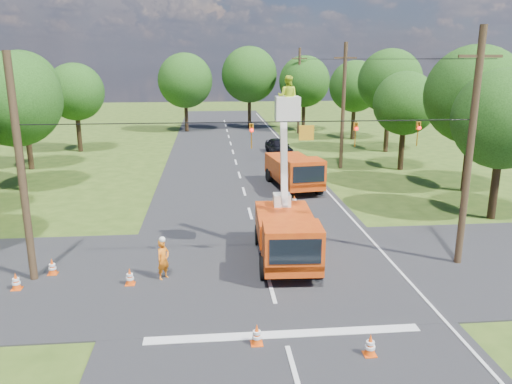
{
  "coord_description": "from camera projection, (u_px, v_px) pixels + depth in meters",
  "views": [
    {
      "loc": [
        -2.27,
        -17.49,
        8.67
      ],
      "look_at": [
        -0.11,
        5.22,
        2.6
      ],
      "focal_mm": 35.0,
      "sensor_mm": 36.0,
      "label": 1
    }
  ],
  "objects": [
    {
      "name": "tree_left_e",
      "position": [
        22.0,
        88.0,
        39.15
      ],
      "size": [
        5.8,
        5.8,
        9.41
      ],
      "color": "#382616",
      "rests_on": "ground"
    },
    {
      "name": "pole_right_near",
      "position": [
        470.0,
        148.0,
        20.65
      ],
      "size": [
        1.8,
        0.3,
        10.0
      ],
      "color": "#4C3823",
      "rests_on": "ground"
    },
    {
      "name": "road_cross",
      "position": [
        266.0,
        270.0,
        21.19
      ],
      "size": [
        56.0,
        10.0,
        0.07
      ],
      "primitive_type": "cube",
      "color": "black",
      "rests_on": "ground"
    },
    {
      "name": "second_truck",
      "position": [
        294.0,
        171.0,
        34.24
      ],
      "size": [
        3.33,
        6.85,
        2.47
      ],
      "rotation": [
        0.0,
        0.0,
        0.13
      ],
      "color": "#D64D0F",
      "rests_on": "ground"
    },
    {
      "name": "traffic_cone_1",
      "position": [
        370.0,
        345.0,
        15.0
      ],
      "size": [
        0.38,
        0.38,
        0.71
      ],
      "color": "#F54F0C",
      "rests_on": "ground"
    },
    {
      "name": "ground_worker",
      "position": [
        163.0,
        260.0,
        20.15
      ],
      "size": [
        0.71,
        0.73,
        1.68
      ],
      "primitive_type": "imported",
      "rotation": [
        0.0,
        0.0,
        0.85
      ],
      "color": "orange",
      "rests_on": "ground"
    },
    {
      "name": "tree_right_b",
      "position": [
        474.0,
        95.0,
        32.44
      ],
      "size": [
        6.4,
        6.4,
        9.65
      ],
      "color": "#382616",
      "rests_on": "ground"
    },
    {
      "name": "tree_right_e",
      "position": [
        355.0,
        86.0,
        54.62
      ],
      "size": [
        5.6,
        5.6,
        8.63
      ],
      "color": "#382616",
      "rests_on": "ground"
    },
    {
      "name": "pole_left",
      "position": [
        21.0,
        172.0,
        19.16
      ],
      "size": [
        0.3,
        0.3,
        9.0
      ],
      "color": "#4C3823",
      "rests_on": "ground"
    },
    {
      "name": "distant_car",
      "position": [
        279.0,
        146.0,
        47.18
      ],
      "size": [
        2.52,
        4.57,
        1.47
      ],
      "primitive_type": "imported",
      "rotation": [
        0.0,
        0.0,
        0.19
      ],
      "color": "black",
      "rests_on": "ground"
    },
    {
      "name": "signal_span",
      "position": [
        322.0,
        132.0,
        19.87
      ],
      "size": [
        18.0,
        0.29,
        1.07
      ],
      "color": "black",
      "rests_on": "ground"
    },
    {
      "name": "edge_line",
      "position": [
        311.0,
        174.0,
        39.01
      ],
      "size": [
        0.12,
        90.0,
        0.02
      ],
      "primitive_type": "cube",
      "color": "silver",
      "rests_on": "ground"
    },
    {
      "name": "tree_left_d",
      "position": [
        13.0,
        100.0,
        32.67
      ],
      "size": [
        6.2,
        6.2,
        9.24
      ],
      "color": "#382616",
      "rests_on": "ground"
    },
    {
      "name": "tree_far_a",
      "position": [
        185.0,
        81.0,
        60.51
      ],
      "size": [
        6.6,
        6.6,
        9.5
      ],
      "color": "#382616",
      "rests_on": "ground"
    },
    {
      "name": "bucket_truck",
      "position": [
        287.0,
        225.0,
        21.74
      ],
      "size": [
        2.76,
        6.43,
        8.04
      ],
      "rotation": [
        0.0,
        0.0,
        -0.04
      ],
      "color": "#D64D0F",
      "rests_on": "ground"
    },
    {
      "name": "traffic_cone_3",
      "position": [
        294.0,
        201.0,
        30.28
      ],
      "size": [
        0.38,
        0.38,
        0.71
      ],
      "color": "#F54F0C",
      "rests_on": "ground"
    },
    {
      "name": "stop_bar",
      "position": [
        284.0,
        336.0,
        16.19
      ],
      "size": [
        9.0,
        0.45,
        0.02
      ],
      "primitive_type": "cube",
      "color": "silver",
      "rests_on": "ground"
    },
    {
      "name": "tree_far_c",
      "position": [
        304.0,
        82.0,
        60.9
      ],
      "size": [
        6.2,
        6.2,
        9.18
      ],
      "color": "#382616",
      "rests_on": "ground"
    },
    {
      "name": "tree_right_a",
      "position": [
        503.0,
        119.0,
        26.76
      ],
      "size": [
        5.4,
        5.4,
        8.28
      ],
      "color": "#382616",
      "rests_on": "ground"
    },
    {
      "name": "ground",
      "position": [
        239.0,
        175.0,
        38.5
      ],
      "size": [
        140.0,
        140.0,
        0.0
      ],
      "primitive_type": "plane",
      "color": "#304B16",
      "rests_on": "ground"
    },
    {
      "name": "traffic_cone_2",
      "position": [
        268.0,
        224.0,
        26.0
      ],
      "size": [
        0.38,
        0.38,
        0.71
      ],
      "color": "#F54F0C",
      "rests_on": "ground"
    },
    {
      "name": "traffic_cone_8",
      "position": [
        309.0,
        236.0,
        24.28
      ],
      "size": [
        0.38,
        0.38,
        0.71
      ],
      "color": "#F54F0C",
      "rests_on": "ground"
    },
    {
      "name": "traffic_cone_0",
      "position": [
        257.0,
        335.0,
        15.57
      ],
      "size": [
        0.38,
        0.38,
        0.71
      ],
      "color": "#F54F0C",
      "rests_on": "ground"
    },
    {
      "name": "traffic_cone_6",
      "position": [
        16.0,
        281.0,
        19.3
      ],
      "size": [
        0.38,
        0.38,
        0.71
      ],
      "color": "#F54F0C",
      "rests_on": "ground"
    },
    {
      "name": "traffic_cone_7",
      "position": [
        295.0,
        182.0,
        34.83
      ],
      "size": [
        0.38,
        0.38,
        0.71
      ],
      "color": "#F54F0C",
      "rests_on": "ground"
    },
    {
      "name": "tree_right_d",
      "position": [
        390.0,
        81.0,
        46.79
      ],
      "size": [
        6.0,
        6.0,
        9.7
      ],
      "color": "#382616",
      "rests_on": "ground"
    },
    {
      "name": "tree_left_f",
      "position": [
        75.0,
        92.0,
        47.23
      ],
      "size": [
        5.4,
        5.4,
        8.4
      ],
      "color": "#382616",
      "rests_on": "ground"
    },
    {
      "name": "traffic_cone_5",
      "position": [
        52.0,
        267.0,
        20.67
      ],
      "size": [
        0.38,
        0.38,
        0.71
      ],
      "color": "#F54F0C",
      "rests_on": "ground"
    },
    {
      "name": "pole_right_mid",
      "position": [
        343.0,
        106.0,
        39.89
      ],
      "size": [
        1.8,
        0.3,
        10.0
      ],
      "color": "#4C3823",
      "rests_on": "ground"
    },
    {
      "name": "traffic_cone_4",
      "position": [
        130.0,
        277.0,
        19.72
      ],
      "size": [
        0.38,
        0.38,
        0.71
      ],
      "color": "#F54F0C",
      "rests_on": "ground"
    },
    {
      "name": "pole_right_far",
      "position": [
        299.0,
        91.0,
        59.13
      ],
      "size": [
        1.8,
        0.3,
        10.0
      ],
      "color": "#4C3823",
      "rests_on": "ground"
    },
    {
      "name": "road_main",
      "position": [
        239.0,
        175.0,
        38.5
      ],
      "size": [
        12.0,
        100.0,
        0.06
      ],
      "primitive_type": "cube",
      "color": "black",
      "rests_on": "ground"
    },
    {
      "name": "tree_right_c",
      "position": [
        405.0,
        104.0,
        39.3
      ],
      "size": [
        5.0,
        5.0,
        7.83
      ],
      "color": "#382616",
      "rests_on": "ground"
    },
    {
      "name": "tree_far_b",
      "position": [
        249.0,
        75.0,
        63.0
      ],
      "size": [
        7.0,
        7.0,
        10.32
      ],
      "color": "#382616",
      "rests_on": "ground"
    }
  ]
}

